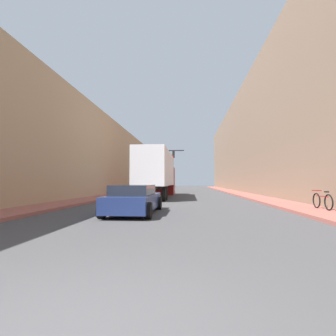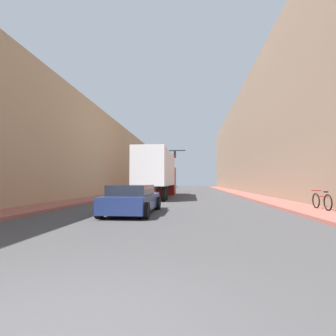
{
  "view_description": "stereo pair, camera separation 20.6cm",
  "coord_description": "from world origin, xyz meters",
  "px_view_note": "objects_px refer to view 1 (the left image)",
  "views": [
    {
      "loc": [
        0.96,
        -2.2,
        1.4
      ],
      "look_at": [
        -0.59,
        16.49,
        2.4
      ],
      "focal_mm": 28.0,
      "sensor_mm": 36.0,
      "label": 1
    },
    {
      "loc": [
        1.17,
        -2.18,
        1.4
      ],
      "look_at": [
        -0.59,
        16.49,
        2.4
      ],
      "focal_mm": 28.0,
      "sensor_mm": 36.0,
      "label": 2
    }
  ],
  "objects_px": {
    "sedan_car": "(134,199)",
    "parked_bicycle": "(322,201)",
    "semi_truck": "(158,173)",
    "traffic_signal_gantry": "(154,161)"
  },
  "relations": [
    {
      "from": "sedan_car",
      "to": "parked_bicycle",
      "type": "relative_size",
      "value": 2.6
    },
    {
      "from": "semi_truck",
      "to": "parked_bicycle",
      "type": "height_order",
      "value": "semi_truck"
    },
    {
      "from": "semi_truck",
      "to": "traffic_signal_gantry",
      "type": "relative_size",
      "value": 2.17
    },
    {
      "from": "semi_truck",
      "to": "parked_bicycle",
      "type": "relative_size",
      "value": 6.95
    },
    {
      "from": "traffic_signal_gantry",
      "to": "parked_bicycle",
      "type": "bearing_deg",
      "value": -63.63
    },
    {
      "from": "traffic_signal_gantry",
      "to": "parked_bicycle",
      "type": "xyz_separation_m",
      "value": [
        10.84,
        -21.86,
        -3.66
      ]
    },
    {
      "from": "parked_bicycle",
      "to": "traffic_signal_gantry",
      "type": "bearing_deg",
      "value": 116.37
    },
    {
      "from": "semi_truck",
      "to": "sedan_car",
      "type": "relative_size",
      "value": 2.68
    },
    {
      "from": "sedan_car",
      "to": "parked_bicycle",
      "type": "bearing_deg",
      "value": 6.92
    },
    {
      "from": "semi_truck",
      "to": "sedan_car",
      "type": "distance_m",
      "value": 12.56
    }
  ]
}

